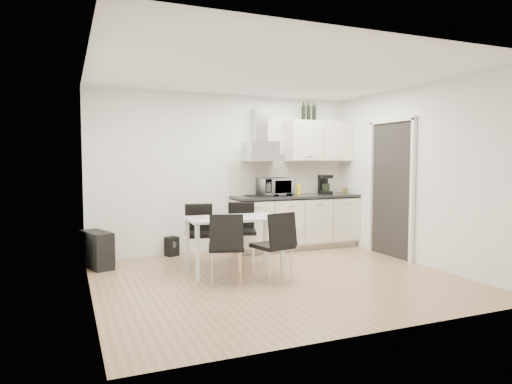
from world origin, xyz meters
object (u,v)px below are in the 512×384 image
kitchenette (297,200)px  chair_near_right (272,247)px  chair_far_right (242,232)px  floor_speaker (172,246)px  chair_near_left (226,248)px  guitar_amp (97,250)px  dining_table (234,224)px  chair_far_left (200,235)px

kitchenette → chair_near_right: kitchenette is taller
chair_far_right → floor_speaker: chair_far_right is taller
chair_near_left → guitar_amp: 2.06m
chair_far_right → chair_near_left: bearing=79.0°
kitchenette → dining_table: 1.99m
chair_far_left → guitar_amp: chair_far_left is taller
dining_table → chair_near_right: chair_near_right is taller
chair_near_right → guitar_amp: 2.56m
floor_speaker → chair_near_left: bearing=-104.7°
chair_near_left → dining_table: bearing=77.0°
chair_far_left → floor_speaker: bearing=-62.7°
kitchenette → guitar_amp: size_ratio=3.76×
chair_far_right → chair_near_right: 1.18m
dining_table → guitar_amp: bearing=152.7°
floor_speaker → guitar_amp: bearing=175.9°
chair_near_left → chair_near_right: (0.57, -0.12, 0.00)m
chair_near_right → kitchenette: bearing=41.1°
kitchenette → chair_far_right: kitchenette is taller
dining_table → guitar_amp: dining_table is taller
chair_near_right → guitar_amp: chair_near_right is taller
guitar_amp → floor_speaker: size_ratio=2.20×
dining_table → floor_speaker: size_ratio=4.22×
chair_near_left → chair_near_right: bearing=4.7°
chair_far_right → chair_near_left: 1.23m
chair_near_left → floor_speaker: (-0.27, 1.87, -0.29)m
kitchenette → chair_far_right: (-1.27, -0.65, -0.39)m
chair_near_right → floor_speaker: 2.18m
chair_far_right → guitar_amp: size_ratio=1.31×
kitchenette → dining_table: (-1.59, -1.19, -0.17)m
chair_near_left → floor_speaker: 1.92m
chair_far_left → floor_speaker: (-0.24, 0.81, -0.29)m
chair_far_left → chair_near_left: size_ratio=1.00×
guitar_amp → kitchenette: bearing=-15.3°
dining_table → chair_near_right: (0.27, -0.64, -0.22)m
dining_table → chair_far_left: size_ratio=1.46×
chair_far_right → chair_near_left: same height
chair_far_right → guitar_amp: bearing=7.1°
chair_far_left → chair_near_left: (0.03, -1.07, 0.00)m
dining_table → guitar_amp: (-1.70, 0.97, -0.40)m
guitar_amp → chair_far_right: bearing=-31.0°
chair_far_right → chair_near_right: bearing=106.9°
dining_table → chair_far_right: chair_far_right is taller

